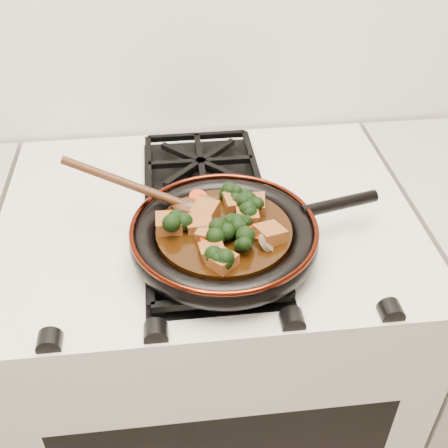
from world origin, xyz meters
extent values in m
cube|color=silver|center=(0.00, 1.69, 0.45)|extent=(0.76, 0.60, 0.90)
cylinder|color=black|center=(0.02, 1.57, 0.93)|extent=(0.28, 0.28, 0.01)
torus|color=black|center=(0.02, 1.57, 0.94)|extent=(0.31, 0.31, 0.04)
torus|color=#451409|center=(0.02, 1.57, 0.96)|extent=(0.31, 0.31, 0.01)
cylinder|color=black|center=(0.22, 1.62, 0.96)|extent=(0.14, 0.05, 0.02)
cylinder|color=black|center=(0.02, 1.57, 0.95)|extent=(0.22, 0.22, 0.02)
cube|color=brown|center=(-0.02, 1.58, 0.97)|extent=(0.04, 0.04, 0.02)
cube|color=brown|center=(-0.01, 1.51, 0.97)|extent=(0.04, 0.04, 0.03)
cube|color=brown|center=(0.06, 1.59, 0.97)|extent=(0.04, 0.04, 0.02)
cube|color=brown|center=(-0.01, 1.55, 0.97)|extent=(0.05, 0.05, 0.02)
cube|color=brown|center=(-0.07, 1.58, 0.97)|extent=(0.04, 0.05, 0.03)
cube|color=brown|center=(0.00, 1.48, 0.97)|extent=(0.05, 0.05, 0.03)
cube|color=brown|center=(0.07, 1.62, 0.97)|extent=(0.05, 0.05, 0.03)
cube|color=brown|center=(-0.01, 1.61, 0.97)|extent=(0.05, 0.05, 0.03)
cube|color=brown|center=(0.09, 1.54, 0.97)|extent=(0.06, 0.06, 0.03)
cube|color=brown|center=(0.05, 1.63, 0.97)|extent=(0.05, 0.04, 0.03)
cylinder|color=red|center=(-0.02, 1.65, 0.96)|extent=(0.03, 0.03, 0.02)
cylinder|color=red|center=(0.07, 1.61, 0.96)|extent=(0.03, 0.03, 0.02)
cylinder|color=red|center=(-0.03, 1.63, 0.96)|extent=(0.03, 0.03, 0.01)
cylinder|color=red|center=(-0.01, 1.54, 0.96)|extent=(0.03, 0.03, 0.02)
cylinder|color=red|center=(0.00, 1.51, 0.96)|extent=(0.03, 0.03, 0.02)
cylinder|color=red|center=(0.07, 1.55, 0.96)|extent=(0.03, 0.03, 0.02)
cylinder|color=brown|center=(0.00, 1.49, 0.97)|extent=(0.04, 0.04, 0.02)
cylinder|color=brown|center=(0.00, 1.64, 0.97)|extent=(0.05, 0.05, 0.03)
cylinder|color=brown|center=(-0.03, 1.63, 0.97)|extent=(0.03, 0.03, 0.03)
cylinder|color=brown|center=(0.08, 1.52, 0.97)|extent=(0.03, 0.04, 0.03)
cylinder|color=brown|center=(0.07, 1.62, 0.97)|extent=(0.03, 0.04, 0.03)
ellipsoid|color=#3F1F0D|center=(-0.04, 1.63, 0.96)|extent=(0.07, 0.06, 0.02)
cylinder|color=#3F1F0D|center=(-0.14, 1.66, 1.00)|extent=(0.02, 0.02, 0.23)
camera|label=1|loc=(-0.06, 0.87, 1.53)|focal=45.00mm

